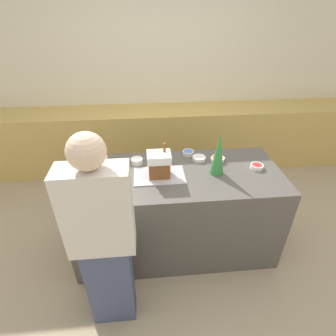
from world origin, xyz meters
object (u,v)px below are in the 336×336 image
object	(u,v)px
decorative_tree	(218,154)
mug	(92,169)
candy_bowl_near_tray_left	(137,161)
candy_bowl_behind_tray	(257,166)
baking_tray	(159,175)
gingerbread_house	(159,164)
candy_bowl_center_rear	(188,153)
candy_bowl_far_left	(199,158)
candy_bowl_front_corner	(218,159)
person	(103,241)

from	to	relation	value
decorative_tree	mug	bearing A→B (deg)	175.53
decorative_tree	candy_bowl_near_tray_left	size ratio (longest dim) A/B	3.50
decorative_tree	candy_bowl_behind_tray	size ratio (longest dim) A/B	3.36
baking_tray	decorative_tree	xyz separation A→B (m)	(0.51, 0.00, 0.19)
gingerbread_house	decorative_tree	xyz separation A→B (m)	(0.51, 0.00, 0.07)
candy_bowl_center_rear	candy_bowl_far_left	distance (m)	0.14
candy_bowl_far_left	candy_bowl_front_corner	size ratio (longest dim) A/B	0.98
candy_bowl_far_left	candy_bowl_near_tray_left	world-z (taller)	candy_bowl_near_tray_left
baking_tray	candy_bowl_far_left	world-z (taller)	candy_bowl_far_left
gingerbread_house	candy_bowl_center_rear	size ratio (longest dim) A/B	2.69
candy_bowl_behind_tray	candy_bowl_center_rear	world-z (taller)	candy_bowl_center_rear
decorative_tree	candy_bowl_behind_tray	bearing A→B (deg)	6.06
candy_bowl_front_corner	candy_bowl_near_tray_left	world-z (taller)	candy_bowl_near_tray_left
baking_tray	candy_bowl_near_tray_left	world-z (taller)	candy_bowl_near_tray_left
candy_bowl_front_corner	person	distance (m)	1.31
candy_bowl_behind_tray	candy_bowl_far_left	distance (m)	0.53
candy_bowl_far_left	candy_bowl_front_corner	world-z (taller)	candy_bowl_front_corner
baking_tray	candy_bowl_far_left	distance (m)	0.46
candy_bowl_behind_tray	candy_bowl_far_left	size ratio (longest dim) A/B	0.90
gingerbread_house	candy_bowl_near_tray_left	world-z (taller)	gingerbread_house
gingerbread_house	decorative_tree	world-z (taller)	decorative_tree
baking_tray	decorative_tree	size ratio (longest dim) A/B	1.15
candy_bowl_behind_tray	candy_bowl_far_left	xyz separation A→B (m)	(-0.50, 0.20, -0.00)
baking_tray	candy_bowl_center_rear	bearing A→B (deg)	48.52
candy_bowl_far_left	candy_bowl_near_tray_left	size ratio (longest dim) A/B	1.16
gingerbread_house	decorative_tree	bearing A→B (deg)	0.12
candy_bowl_near_tray_left	candy_bowl_behind_tray	bearing A→B (deg)	-9.51
candy_bowl_center_rear	candy_bowl_far_left	bearing A→B (deg)	-52.36
decorative_tree	candy_bowl_center_rear	world-z (taller)	decorative_tree
decorative_tree	candy_bowl_front_corner	size ratio (longest dim) A/B	2.97
gingerbread_house	candy_bowl_far_left	distance (m)	0.47
candy_bowl_behind_tray	gingerbread_house	bearing A→B (deg)	-177.31
candy_bowl_behind_tray	candy_bowl_near_tray_left	world-z (taller)	candy_bowl_near_tray_left
gingerbread_house	candy_bowl_near_tray_left	size ratio (longest dim) A/B	2.67
candy_bowl_far_left	candy_bowl_behind_tray	bearing A→B (deg)	-21.47
candy_bowl_center_rear	mug	xyz separation A→B (m)	(-0.89, -0.26, 0.03)
candy_bowl_front_corner	person	bearing A→B (deg)	-139.08
candy_bowl_behind_tray	candy_bowl_center_rear	distance (m)	0.66
decorative_tree	person	distance (m)	1.16
baking_tray	mug	world-z (taller)	mug
candy_bowl_far_left	person	xyz separation A→B (m)	(-0.81, -0.89, -0.07)
decorative_tree	candy_bowl_center_rear	distance (m)	0.44
gingerbread_house	candy_bowl_far_left	xyz separation A→B (m)	(0.40, 0.24, -0.10)
decorative_tree	candy_bowl_center_rear	xyz separation A→B (m)	(-0.20, 0.35, -0.17)
person	candy_bowl_far_left	bearing A→B (deg)	47.56
candy_bowl_behind_tray	candy_bowl_front_corner	world-z (taller)	candy_bowl_front_corner
candy_bowl_front_corner	candy_bowl_near_tray_left	bearing A→B (deg)	178.37
candy_bowl_behind_tray	mug	xyz separation A→B (m)	(-1.48, 0.04, 0.03)
decorative_tree	candy_bowl_behind_tray	distance (m)	0.43
gingerbread_house	mug	bearing A→B (deg)	171.56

